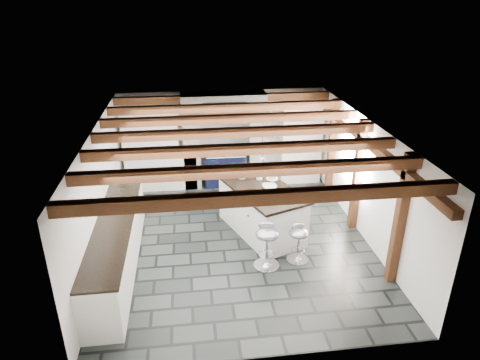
{
  "coord_description": "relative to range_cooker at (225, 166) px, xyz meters",
  "views": [
    {
      "loc": [
        -0.87,
        -7.19,
        4.54
      ],
      "look_at": [
        0.1,
        0.4,
        1.1
      ],
      "focal_mm": 32.0,
      "sensor_mm": 36.0,
      "label": 1
    }
  ],
  "objects": [
    {
      "name": "bar_stool_far",
      "position": [
        0.41,
        -3.63,
        0.07
      ],
      "size": [
        0.5,
        0.5,
        0.86
      ],
      "rotation": [
        0.0,
        0.0,
        -0.23
      ],
      "color": "silver",
      "rests_on": "ground"
    },
    {
      "name": "kitchen_island",
      "position": [
        0.51,
        -2.42,
        0.04
      ],
      "size": [
        1.69,
        2.23,
        1.32
      ],
      "rotation": [
        0.0,
        0.0,
        0.37
      ],
      "color": "white",
      "rests_on": "ground"
    },
    {
      "name": "room_shell",
      "position": [
        -0.61,
        -1.26,
        0.6
      ],
      "size": [
        6.0,
        6.03,
        6.0
      ],
      "color": "white",
      "rests_on": "ground"
    },
    {
      "name": "range_cooker",
      "position": [
        0.0,
        0.0,
        0.0
      ],
      "size": [
        1.0,
        0.63,
        0.99
      ],
      "color": "black",
      "rests_on": "ground"
    },
    {
      "name": "ground",
      "position": [
        0.0,
        -2.68,
        -0.47
      ],
      "size": [
        6.0,
        6.0,
        0.0
      ],
      "primitive_type": "plane",
      "color": "black",
      "rests_on": "ground"
    },
    {
      "name": "bar_stool_near",
      "position": [
        0.99,
        -3.52,
        -0.01
      ],
      "size": [
        0.39,
        0.39,
        0.73
      ],
      "rotation": [
        0.0,
        0.0,
        0.08
      ],
      "color": "silver",
      "rests_on": "ground"
    }
  ]
}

